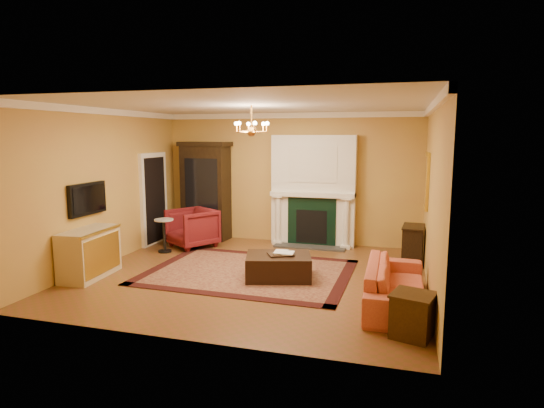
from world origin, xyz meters
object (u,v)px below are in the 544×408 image
at_px(wingback_armchair, 192,226).
at_px(commode, 89,253).
at_px(end_table, 412,316).
at_px(china_cabinet, 206,193).
at_px(console_table, 413,246).
at_px(leather_ottoman, 278,266).
at_px(coral_sofa, 396,278).
at_px(pedestal_table, 164,233).

height_order(wingback_armchair, commode, wingback_armchair).
bearing_deg(end_table, wingback_armchair, 143.31).
bearing_deg(china_cabinet, console_table, -5.71).
height_order(commode, end_table, commode).
distance_m(end_table, leather_ottoman, 2.84).
relative_size(coral_sofa, leather_ottoman, 1.91).
xyz_separation_m(coral_sofa, end_table, (0.22, -1.07, -0.15)).
height_order(coral_sofa, console_table, coral_sofa).
height_order(end_table, leather_ottoman, end_table).
bearing_deg(pedestal_table, wingback_armchair, 59.46).
distance_m(coral_sofa, leather_ottoman, 2.12).
relative_size(china_cabinet, commode, 1.94).
distance_m(china_cabinet, wingback_armchair, 1.09).
relative_size(wingback_armchair, leather_ottoman, 0.85).
distance_m(china_cabinet, leather_ottoman, 3.72).
relative_size(commode, end_table, 2.17).
distance_m(wingback_armchair, leather_ottoman, 3.02).
bearing_deg(wingback_armchair, commode, -73.27).
xyz_separation_m(pedestal_table, coral_sofa, (4.83, -1.81, -0.00)).
bearing_deg(commode, wingback_armchair, 69.55).
xyz_separation_m(china_cabinet, end_table, (4.73, -4.37, -0.85)).
distance_m(wingback_armchair, commode, 2.64).
distance_m(wingback_armchair, coral_sofa, 5.08).
xyz_separation_m(wingback_armchair, end_table, (4.69, -3.49, -0.21)).
height_order(wingback_armchair, pedestal_table, wingback_armchair).
bearing_deg(coral_sofa, end_table, -169.01).
relative_size(pedestal_table, commode, 0.63).
distance_m(coral_sofa, console_table, 2.38).
distance_m(china_cabinet, pedestal_table, 1.67).
xyz_separation_m(china_cabinet, commode, (-0.72, -3.40, -0.69)).
bearing_deg(coral_sofa, console_table, -7.43).
bearing_deg(console_table, coral_sofa, -92.52).
relative_size(coral_sofa, console_table, 2.93).
bearing_deg(end_table, leather_ottoman, 141.06).
bearing_deg(console_table, wingback_armchair, -176.48).
bearing_deg(commode, leather_ottoman, 10.49).
xyz_separation_m(wingback_armchair, console_table, (4.75, -0.06, -0.11)).
xyz_separation_m(wingback_armchair, pedestal_table, (-0.36, -0.61, -0.05)).
bearing_deg(commode, china_cabinet, 74.35).
height_order(china_cabinet, console_table, china_cabinet).
bearing_deg(console_table, china_cabinet, 173.25).
bearing_deg(commode, pedestal_table, 74.49).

